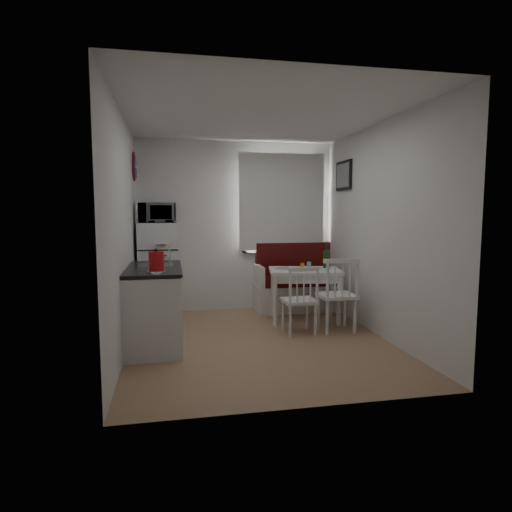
{
  "coord_description": "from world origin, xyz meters",
  "views": [
    {
      "loc": [
        -0.99,
        -4.82,
        1.54
      ],
      "look_at": [
        0.06,
        0.5,
        0.97
      ],
      "focal_mm": 30.0,
      "sensor_mm": 36.0,
      "label": 1
    }
  ],
  "objects_px": {
    "bench": "(301,288)",
    "dining_table": "(305,275)",
    "fridge": "(159,271)",
    "wine_bottle": "(326,256)",
    "kettle": "(156,262)",
    "kitchen_counter": "(155,305)",
    "chair_right": "(340,287)",
    "chair_left": "(301,293)",
    "microwave": "(157,213)"
  },
  "relations": [
    {
      "from": "bench",
      "to": "fridge",
      "type": "height_order",
      "value": "fridge"
    },
    {
      "from": "kitchen_counter",
      "to": "dining_table",
      "type": "distance_m",
      "value": 2.14
    },
    {
      "from": "chair_right",
      "to": "wine_bottle",
      "type": "distance_m",
      "value": 0.84
    },
    {
      "from": "bench",
      "to": "dining_table",
      "type": "bearing_deg",
      "value": -103.9
    },
    {
      "from": "dining_table",
      "to": "microwave",
      "type": "relative_size",
      "value": 2.14
    },
    {
      "from": "wine_bottle",
      "to": "dining_table",
      "type": "bearing_deg",
      "value": -164.05
    },
    {
      "from": "bench",
      "to": "kettle",
      "type": "bearing_deg",
      "value": -138.46
    },
    {
      "from": "bench",
      "to": "microwave",
      "type": "height_order",
      "value": "microwave"
    },
    {
      "from": "chair_left",
      "to": "bench",
      "type": "bearing_deg",
      "value": 70.97
    },
    {
      "from": "bench",
      "to": "dining_table",
      "type": "relative_size",
      "value": 1.35
    },
    {
      "from": "microwave",
      "to": "kettle",
      "type": "distance_m",
      "value": 1.8
    },
    {
      "from": "chair_right",
      "to": "fridge",
      "type": "xyz_separation_m",
      "value": [
        -2.25,
        1.23,
        0.1
      ]
    },
    {
      "from": "chair_left",
      "to": "kettle",
      "type": "height_order",
      "value": "kettle"
    },
    {
      "from": "kitchen_counter",
      "to": "bench",
      "type": "bearing_deg",
      "value": 31.84
    },
    {
      "from": "kitchen_counter",
      "to": "kettle",
      "type": "distance_m",
      "value": 0.78
    },
    {
      "from": "bench",
      "to": "wine_bottle",
      "type": "distance_m",
      "value": 0.82
    },
    {
      "from": "chair_left",
      "to": "dining_table",
      "type": "bearing_deg",
      "value": 67.55
    },
    {
      "from": "bench",
      "to": "kettle",
      "type": "height_order",
      "value": "kettle"
    },
    {
      "from": "bench",
      "to": "chair_right",
      "type": "relative_size",
      "value": 2.84
    },
    {
      "from": "kitchen_counter",
      "to": "kettle",
      "type": "xyz_separation_m",
      "value": [
        0.05,
        -0.54,
        0.57
      ]
    },
    {
      "from": "fridge",
      "to": "kitchen_counter",
      "type": "bearing_deg",
      "value": -90.9
    },
    {
      "from": "dining_table",
      "to": "kettle",
      "type": "xyz_separation_m",
      "value": [
        -1.97,
        -1.22,
        0.38
      ]
    },
    {
      "from": "kitchen_counter",
      "to": "wine_bottle",
      "type": "distance_m",
      "value": 2.54
    },
    {
      "from": "dining_table",
      "to": "chair_right",
      "type": "height_order",
      "value": "chair_right"
    },
    {
      "from": "chair_right",
      "to": "microwave",
      "type": "distance_m",
      "value": 2.7
    },
    {
      "from": "chair_left",
      "to": "wine_bottle",
      "type": "bearing_deg",
      "value": 50.0
    },
    {
      "from": "chair_right",
      "to": "kettle",
      "type": "relative_size",
      "value": 2.07
    },
    {
      "from": "dining_table",
      "to": "wine_bottle",
      "type": "relative_size",
      "value": 3.16
    },
    {
      "from": "kitchen_counter",
      "to": "kettle",
      "type": "relative_size",
      "value": 5.34
    },
    {
      "from": "bench",
      "to": "wine_bottle",
      "type": "height_order",
      "value": "wine_bottle"
    },
    {
      "from": "kitchen_counter",
      "to": "microwave",
      "type": "height_order",
      "value": "microwave"
    },
    {
      "from": "fridge",
      "to": "kettle",
      "type": "relative_size",
      "value": 5.55
    },
    {
      "from": "bench",
      "to": "microwave",
      "type": "bearing_deg",
      "value": -175.68
    },
    {
      "from": "microwave",
      "to": "chair_left",
      "type": "bearing_deg",
      "value": -33.73
    },
    {
      "from": "chair_left",
      "to": "kitchen_counter",
      "type": "bearing_deg",
      "value": 179.18
    },
    {
      "from": "kettle",
      "to": "chair_left",
      "type": "bearing_deg",
      "value": 18.07
    },
    {
      "from": "kettle",
      "to": "bench",
      "type": "bearing_deg",
      "value": 41.54
    },
    {
      "from": "fridge",
      "to": "bench",
      "type": "bearing_deg",
      "value": 3.0
    },
    {
      "from": "kitchen_counter",
      "to": "chair_left",
      "type": "xyz_separation_m",
      "value": [
        1.77,
        0.03,
        0.08
      ]
    },
    {
      "from": "fridge",
      "to": "wine_bottle",
      "type": "xyz_separation_m",
      "value": [
        2.35,
        -0.46,
        0.21
      ]
    },
    {
      "from": "wine_bottle",
      "to": "fridge",
      "type": "bearing_deg",
      "value": 168.92
    },
    {
      "from": "fridge",
      "to": "wine_bottle",
      "type": "bearing_deg",
      "value": -11.08
    },
    {
      "from": "fridge",
      "to": "dining_table",
      "type": "bearing_deg",
      "value": -15.65
    },
    {
      "from": "bench",
      "to": "microwave",
      "type": "distance_m",
      "value": 2.47
    },
    {
      "from": "fridge",
      "to": "kettle",
      "type": "xyz_separation_m",
      "value": [
        0.03,
        -1.78,
        0.34
      ]
    },
    {
      "from": "kettle",
      "to": "wine_bottle",
      "type": "distance_m",
      "value": 2.67
    },
    {
      "from": "dining_table",
      "to": "chair_right",
      "type": "xyz_separation_m",
      "value": [
        0.25,
        -0.67,
        -0.06
      ]
    },
    {
      "from": "fridge",
      "to": "microwave",
      "type": "bearing_deg",
      "value": -90.0
    },
    {
      "from": "chair_right",
      "to": "kettle",
      "type": "bearing_deg",
      "value": -164.5
    },
    {
      "from": "fridge",
      "to": "wine_bottle",
      "type": "height_order",
      "value": "fridge"
    }
  ]
}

